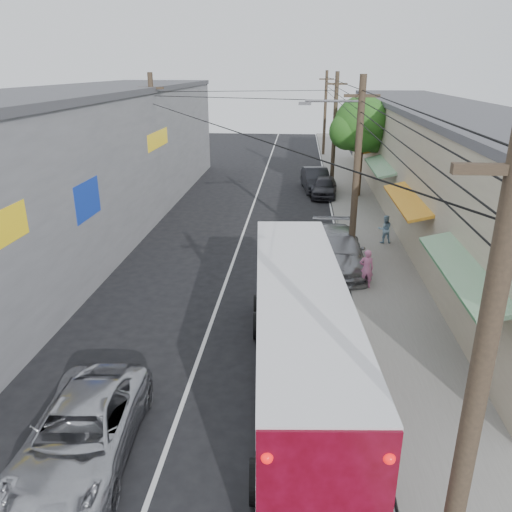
{
  "coord_description": "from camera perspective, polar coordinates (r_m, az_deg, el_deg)",
  "views": [
    {
      "loc": [
        2.85,
        -7.55,
        8.23
      ],
      "look_at": [
        1.45,
        8.61,
        2.08
      ],
      "focal_mm": 35.0,
      "sensor_mm": 36.0,
      "label": 1
    }
  ],
  "objects": [
    {
      "name": "parked_car_mid",
      "position": [
        34.37,
        7.83,
        7.87
      ],
      "size": [
        1.92,
        4.12,
        1.37
      ],
      "primitive_type": "imported",
      "rotation": [
        0.0,
        0.0,
        -0.08
      ],
      "color": "#28282D",
      "rests_on": "ground"
    },
    {
      "name": "utility_poles",
      "position": [
        28.18,
        5.59,
        12.28
      ],
      "size": [
        11.8,
        45.28,
        8.0
      ],
      "color": "#473828",
      "rests_on": "ground"
    },
    {
      "name": "building_right",
      "position": [
        31.07,
        20.4,
        10.07
      ],
      "size": [
        7.09,
        40.0,
        6.25
      ],
      "color": "#B5AC90",
      "rests_on": "ground"
    },
    {
      "name": "pedestrian_far",
      "position": [
        25.25,
        14.51,
        3.0
      ],
      "size": [
        0.72,
        0.58,
        1.39
      ],
      "primitive_type": "imported",
      "rotation": [
        0.0,
        0.0,
        3.23
      ],
      "color": "#96BCDA",
      "rests_on": "sidewalk"
    },
    {
      "name": "pedestrian_near",
      "position": [
        19.87,
        12.5,
        -1.42
      ],
      "size": [
        0.58,
        0.38,
        1.56
      ],
      "primitive_type": "imported",
      "rotation": [
        0.0,
        0.0,
        3.16
      ],
      "color": "#CE6D9F",
      "rests_on": "sidewalk"
    },
    {
      "name": "parked_car_far",
      "position": [
        36.05,
        6.85,
        8.68
      ],
      "size": [
        2.22,
        4.92,
        1.57
      ],
      "primitive_type": "imported",
      "rotation": [
        0.0,
        0.0,
        0.12
      ],
      "color": "black",
      "rests_on": "ground"
    },
    {
      "name": "building_left",
      "position": [
        28.33,
        -19.05,
        10.34
      ],
      "size": [
        7.2,
        36.0,
        7.25
      ],
      "color": "gray",
      "rests_on": "ground"
    },
    {
      "name": "sidewalk",
      "position": [
        28.97,
        12.02,
        3.9
      ],
      "size": [
        3.0,
        80.0,
        0.12
      ],
      "primitive_type": "cube",
      "color": "slate",
      "rests_on": "ground"
    },
    {
      "name": "parked_suv",
      "position": [
        21.92,
        9.24,
        0.66
      ],
      "size": [
        2.41,
        5.58,
        1.6
      ],
      "primitive_type": "imported",
      "rotation": [
        0.0,
        0.0,
        0.03
      ],
      "color": "gray",
      "rests_on": "ground"
    },
    {
      "name": "street_tree",
      "position": [
        33.99,
        12.1,
        14.3
      ],
      "size": [
        4.4,
        4.0,
        6.6
      ],
      "color": "#3F2B19",
      "rests_on": "ground"
    },
    {
      "name": "coach_bus",
      "position": [
        13.38,
        4.98,
        -8.9
      ],
      "size": [
        3.19,
        11.03,
        3.14
      ],
      "rotation": [
        0.0,
        0.0,
        0.08
      ],
      "color": "silver",
      "rests_on": "ground"
    },
    {
      "name": "jeepney",
      "position": [
        12.3,
        -19.26,
        -18.48
      ],
      "size": [
        2.58,
        5.03,
        1.36
      ],
      "primitive_type": "imported",
      "rotation": [
        0.0,
        0.0,
        0.07
      ],
      "color": "#B6B6BD",
      "rests_on": "ground"
    },
    {
      "name": "ground",
      "position": [
        11.52,
        -12.12,
        -25.38
      ],
      "size": [
        120.0,
        120.0,
        0.0
      ],
      "primitive_type": "plane",
      "color": "black",
      "rests_on": "ground"
    }
  ]
}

